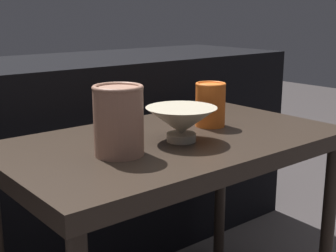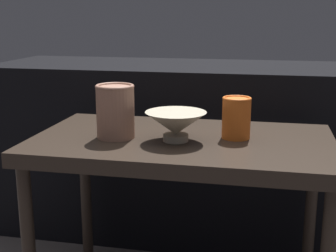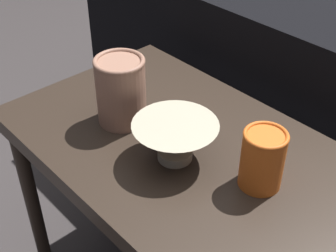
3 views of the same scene
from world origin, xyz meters
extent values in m
cube|color=#2D231C|center=(0.00, 0.00, 0.52)|extent=(0.82, 0.48, 0.04)
cylinder|color=#2D231C|center=(-0.38, 0.20, 0.25)|extent=(0.04, 0.04, 0.50)
cylinder|color=#2D231C|center=(0.38, 0.20, 0.25)|extent=(0.04, 0.04, 0.50)
cube|color=black|center=(0.00, 0.57, 0.34)|extent=(1.69, 0.50, 0.68)
cylinder|color=#B2A88E|center=(-0.01, -0.04, 0.55)|extent=(0.07, 0.07, 0.02)
cone|color=#B2A88E|center=(-0.01, -0.04, 0.59)|extent=(0.16, 0.16, 0.06)
cylinder|color=#996B56|center=(-0.18, -0.04, 0.61)|extent=(0.10, 0.10, 0.14)
torus|color=#996B56|center=(-0.18, -0.04, 0.68)|extent=(0.11, 0.11, 0.01)
cylinder|color=orange|center=(0.14, 0.02, 0.59)|extent=(0.08, 0.08, 0.11)
torus|color=orange|center=(0.14, 0.02, 0.65)|extent=(0.08, 0.08, 0.01)
camera|label=1|loc=(-0.70, -0.83, 0.83)|focal=50.00mm
camera|label=2|loc=(0.22, -1.23, 0.87)|focal=50.00mm
camera|label=3|loc=(0.49, -0.52, 1.13)|focal=50.00mm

